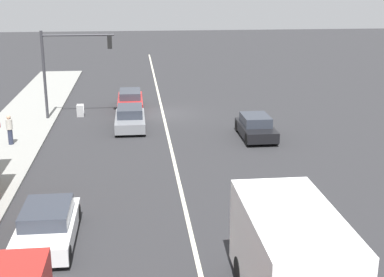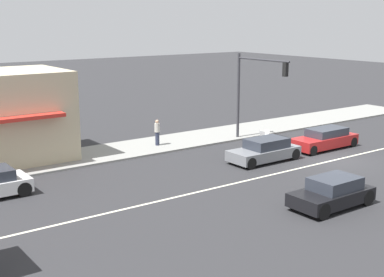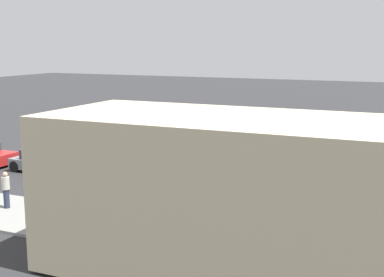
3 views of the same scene
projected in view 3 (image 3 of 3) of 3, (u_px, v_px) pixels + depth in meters
ground_plane at (307, 191)px, 26.83m from camera, size 160.00×160.00×0.00m
sidewalk_right at (266, 255)px, 18.54m from camera, size 4.00×73.00×0.12m
lane_marking_center at (26, 159)px, 34.10m from camera, size 0.16×60.00×0.01m
building_corner_store at (215, 194)px, 16.91m from camera, size 5.98×10.79×5.00m
pedestrian at (6, 189)px, 23.49m from camera, size 0.34×0.34×1.63m
suv_black at (151, 144)px, 35.90m from camera, size 1.79×3.81×1.30m
suv_grey at (47, 161)px, 30.61m from camera, size 1.80×4.24×1.31m
van_white at (286, 206)px, 22.16m from camera, size 1.91×4.12×1.29m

